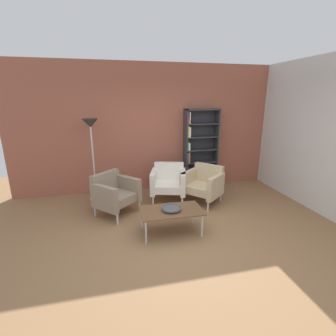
% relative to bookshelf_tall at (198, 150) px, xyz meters
% --- Properties ---
extents(ground_plane, '(8.32, 8.32, 0.00)m').
position_rel_bookshelf_tall_xyz_m(ground_plane, '(-1.03, -2.26, -0.93)').
color(ground_plane, olive).
extents(brick_back_panel, '(6.40, 0.12, 2.90)m').
position_rel_bookshelf_tall_xyz_m(brick_back_panel, '(-1.03, 0.20, 0.52)').
color(brick_back_panel, '#9E5642').
rests_on(brick_back_panel, ground_plane).
extents(plaster_right_partition, '(0.12, 5.20, 2.90)m').
position_rel_bookshelf_tall_xyz_m(plaster_right_partition, '(1.83, -1.66, 0.52)').
color(plaster_right_partition, silver).
rests_on(plaster_right_partition, ground_plane).
extents(bookshelf_tall, '(0.80, 0.30, 1.90)m').
position_rel_bookshelf_tall_xyz_m(bookshelf_tall, '(0.00, 0.00, 0.00)').
color(bookshelf_tall, '#333338').
rests_on(bookshelf_tall, ground_plane).
extents(coffee_table_low, '(1.00, 0.56, 0.40)m').
position_rel_bookshelf_tall_xyz_m(coffee_table_low, '(-1.15, -1.96, -0.56)').
color(coffee_table_low, brown).
rests_on(coffee_table_low, ground_plane).
extents(decorative_bowl, '(0.32, 0.32, 0.05)m').
position_rel_bookshelf_tall_xyz_m(decorative_bowl, '(-1.15, -1.96, -0.49)').
color(decorative_bowl, '#4C4C51').
rests_on(decorative_bowl, coffee_table_low).
extents(armchair_spare_guest, '(0.86, 0.82, 0.78)m').
position_rel_bookshelf_tall_xyz_m(armchair_spare_guest, '(-0.88, -0.62, -0.51)').
color(armchair_spare_guest, white).
rests_on(armchair_spare_guest, ground_plane).
extents(armchair_by_bookshelf, '(0.95, 0.95, 0.78)m').
position_rel_bookshelf_tall_xyz_m(armchair_by_bookshelf, '(-2.03, -1.03, -0.51)').
color(armchair_by_bookshelf, gray).
rests_on(armchair_by_bookshelf, ground_plane).
extents(armchair_near_window, '(0.94, 0.95, 0.78)m').
position_rel_bookshelf_tall_xyz_m(armchair_near_window, '(-0.20, -0.92, -0.51)').
color(armchair_near_window, '#C6B289').
rests_on(armchair_near_window, ground_plane).
extents(floor_lamp_torchiere, '(0.32, 0.32, 1.74)m').
position_rel_bookshelf_tall_xyz_m(floor_lamp_torchiere, '(-2.42, -0.25, 0.52)').
color(floor_lamp_torchiere, silver).
rests_on(floor_lamp_torchiere, ground_plane).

